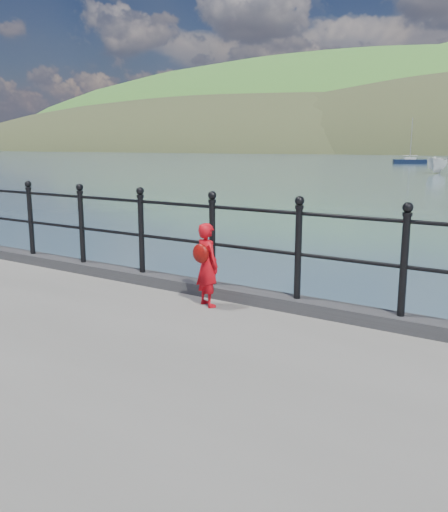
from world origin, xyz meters
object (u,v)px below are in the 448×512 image
Objects in this scene: child at (207,264)px; railing at (175,228)px; launch_white at (437,165)px; sailboat_left at (410,162)px.

railing is at bearing -4.73° from child.
launch_white is at bearing 98.82° from railing.
sailboat_left reaches higher than child.
child is 0.22× the size of launch_white.
railing is 83.07m from sailboat_left.
sailboat_left reaches higher than railing.
child is at bearing -81.97° from launch_white.
launch_white is at bearing -57.68° from child.
railing reaches higher than child.
railing reaches higher than launch_white.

